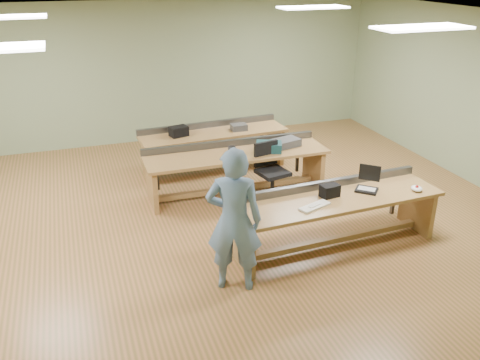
# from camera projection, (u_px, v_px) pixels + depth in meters

# --- Properties ---
(floor) EXTENTS (10.00, 10.00, 0.00)m
(floor) POSITION_uv_depth(u_px,v_px,m) (202.00, 217.00, 8.02)
(floor) COLOR #9F643C
(floor) RESTS_ON ground
(ceiling) EXTENTS (10.00, 10.00, 0.00)m
(ceiling) POSITION_uv_depth(u_px,v_px,m) (195.00, 20.00, 6.81)
(ceiling) COLOR silver
(ceiling) RESTS_ON wall_back
(wall_back) EXTENTS (10.00, 0.04, 3.00)m
(wall_back) POSITION_uv_depth(u_px,v_px,m) (152.00, 73.00, 10.88)
(wall_back) COLOR gray
(wall_back) RESTS_ON floor
(wall_front) EXTENTS (10.00, 0.04, 3.00)m
(wall_front) POSITION_uv_depth(u_px,v_px,m) (330.00, 274.00, 3.95)
(wall_front) COLOR gray
(wall_front) RESTS_ON floor
(wall_right) EXTENTS (0.04, 8.00, 3.00)m
(wall_right) POSITION_uv_depth(u_px,v_px,m) (475.00, 98.00, 8.90)
(wall_right) COLOR gray
(wall_right) RESTS_ON floor
(fluor_panels) EXTENTS (6.20, 3.50, 0.03)m
(fluor_panels) POSITION_uv_depth(u_px,v_px,m) (196.00, 22.00, 6.83)
(fluor_panels) COLOR white
(fluor_panels) RESTS_ON ceiling
(workbench_front) EXTENTS (3.04, 0.94, 0.86)m
(workbench_front) POSITION_uv_depth(u_px,v_px,m) (335.00, 209.00, 7.04)
(workbench_front) COLOR #A37044
(workbench_front) RESTS_ON floor
(workbench_mid) EXTENTS (3.12, 0.86, 0.86)m
(workbench_mid) POSITION_uv_depth(u_px,v_px,m) (236.00, 163.00, 8.65)
(workbench_mid) COLOR #A37044
(workbench_mid) RESTS_ON floor
(workbench_back) EXTENTS (2.83, 0.91, 0.86)m
(workbench_back) POSITION_uv_depth(u_px,v_px,m) (213.00, 141.00, 9.67)
(workbench_back) COLOR #A37044
(workbench_back) RESTS_ON floor
(person) EXTENTS (0.79, 0.66, 1.83)m
(person) POSITION_uv_depth(u_px,v_px,m) (234.00, 220.00, 5.99)
(person) COLOR slate
(person) RESTS_ON floor
(laptop_base) EXTENTS (0.38, 0.38, 0.03)m
(laptop_base) POSITION_uv_depth(u_px,v_px,m) (367.00, 190.00, 7.13)
(laptop_base) COLOR black
(laptop_base) RESTS_ON workbench_front
(laptop_screen) EXTENTS (0.23, 0.21, 0.23)m
(laptop_screen) POSITION_uv_depth(u_px,v_px,m) (370.00, 173.00, 7.14)
(laptop_screen) COLOR black
(laptop_screen) RESTS_ON laptop_base
(keyboard) EXTENTS (0.48, 0.30, 0.03)m
(keyboard) POSITION_uv_depth(u_px,v_px,m) (315.00, 206.00, 6.67)
(keyboard) COLOR beige
(keyboard) RESTS_ON workbench_front
(trackball_mouse) EXTENTS (0.18, 0.20, 0.07)m
(trackball_mouse) POSITION_uv_depth(u_px,v_px,m) (417.00, 188.00, 7.13)
(trackball_mouse) COLOR white
(trackball_mouse) RESTS_ON workbench_front
(camera_bag) EXTENTS (0.28, 0.20, 0.17)m
(camera_bag) POSITION_uv_depth(u_px,v_px,m) (330.00, 191.00, 6.94)
(camera_bag) COLOR black
(camera_bag) RESTS_ON workbench_front
(task_chair) EXTENTS (0.62, 0.62, 0.98)m
(task_chair) POSITION_uv_depth(u_px,v_px,m) (271.00, 180.00, 8.49)
(task_chair) COLOR black
(task_chair) RESTS_ON floor
(parts_bin_teal) EXTENTS (0.51, 0.45, 0.15)m
(parts_bin_teal) POSITION_uv_depth(u_px,v_px,m) (269.00, 147.00, 8.60)
(parts_bin_teal) COLOR #13383F
(parts_bin_teal) RESTS_ON workbench_mid
(parts_bin_grey) EXTENTS (0.53, 0.41, 0.13)m
(parts_bin_grey) POSITION_uv_depth(u_px,v_px,m) (286.00, 143.00, 8.82)
(parts_bin_grey) COLOR #3A3A3D
(parts_bin_grey) RESTS_ON workbench_mid
(mug) EXTENTS (0.14, 0.14, 0.11)m
(mug) POSITION_uv_depth(u_px,v_px,m) (232.00, 149.00, 8.54)
(mug) COLOR #3A3A3D
(mug) RESTS_ON workbench_mid
(drinks_can) EXTENTS (0.07, 0.07, 0.11)m
(drinks_can) POSITION_uv_depth(u_px,v_px,m) (234.00, 152.00, 8.41)
(drinks_can) COLOR silver
(drinks_can) RESTS_ON workbench_mid
(storage_box_back) EXTENTS (0.36, 0.30, 0.18)m
(storage_box_back) POSITION_uv_depth(u_px,v_px,m) (179.00, 131.00, 9.32)
(storage_box_back) COLOR black
(storage_box_back) RESTS_ON workbench_back
(tray_back) EXTENTS (0.29, 0.22, 0.12)m
(tray_back) POSITION_uv_depth(u_px,v_px,m) (239.00, 127.00, 9.65)
(tray_back) COLOR #3A3A3D
(tray_back) RESTS_ON workbench_back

